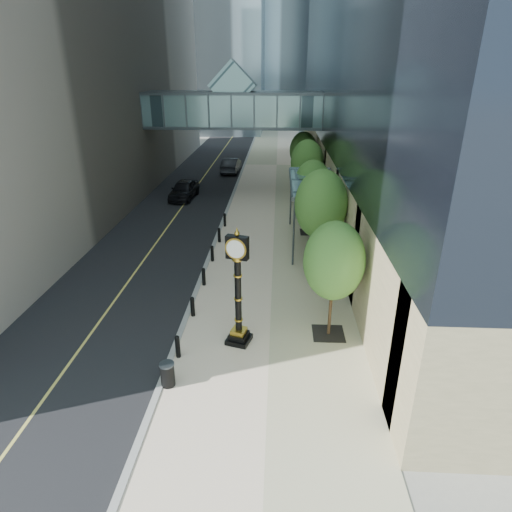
% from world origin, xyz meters
% --- Properties ---
extents(ground, '(320.00, 320.00, 0.00)m').
position_xyz_m(ground, '(0.00, 0.00, 0.00)').
color(ground, gray).
rests_on(ground, ground).
extents(road, '(8.00, 180.00, 0.02)m').
position_xyz_m(road, '(-7.00, 40.00, 0.01)').
color(road, black).
rests_on(road, ground).
extents(sidewalk, '(8.00, 180.00, 0.06)m').
position_xyz_m(sidewalk, '(1.00, 40.00, 0.03)').
color(sidewalk, beige).
rests_on(sidewalk, ground).
extents(curb, '(0.25, 180.00, 0.07)m').
position_xyz_m(curb, '(-3.00, 40.00, 0.04)').
color(curb, gray).
rests_on(curb, ground).
extents(skywalk, '(17.00, 4.20, 5.80)m').
position_xyz_m(skywalk, '(-3.00, 28.00, 7.71)').
color(skywalk, slate).
rests_on(skywalk, ground).
extents(entrance_canopy, '(3.00, 8.00, 4.38)m').
position_xyz_m(entrance_canopy, '(3.48, 14.00, 4.19)').
color(entrance_canopy, '#383F44').
rests_on(entrance_canopy, ground).
extents(bollard_row, '(0.20, 16.20, 0.90)m').
position_xyz_m(bollard_row, '(-2.70, 9.00, 0.51)').
color(bollard_row, black).
rests_on(bollard_row, sidewalk).
extents(street_trees, '(2.90, 28.60, 5.97)m').
position_xyz_m(street_trees, '(3.60, 15.96, 3.79)').
color(street_trees, black).
rests_on(street_trees, sidewalk).
extents(street_clock, '(1.18, 1.18, 5.08)m').
position_xyz_m(street_clock, '(-0.32, 2.20, 2.26)').
color(street_clock, black).
rests_on(street_clock, sidewalk).
extents(trash_bin, '(0.66, 0.66, 0.90)m').
position_xyz_m(trash_bin, '(-2.70, -0.70, 0.51)').
color(trash_bin, black).
rests_on(trash_bin, sidewalk).
extents(pedestrian, '(0.75, 0.55, 1.91)m').
position_xyz_m(pedestrian, '(3.96, 8.13, 1.01)').
color(pedestrian, '#ABA69C').
rests_on(pedestrian, sidewalk).
extents(car_near, '(2.32, 5.01, 1.66)m').
position_xyz_m(car_near, '(-7.33, 24.53, 0.85)').
color(car_near, black).
rests_on(car_near, road).
extents(car_far, '(1.99, 5.10, 1.66)m').
position_xyz_m(car_far, '(-4.20, 35.63, 0.85)').
color(car_far, black).
rests_on(car_far, road).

